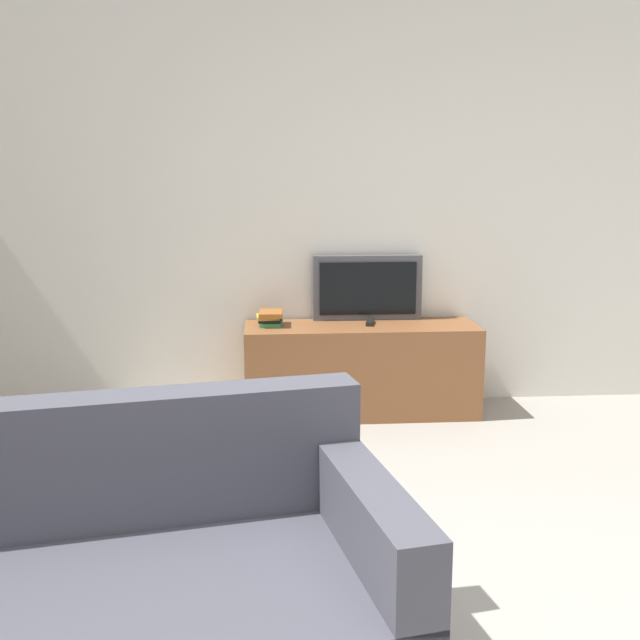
{
  "coord_description": "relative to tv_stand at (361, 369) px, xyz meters",
  "views": [
    {
      "loc": [
        -0.48,
        -1.8,
        1.5
      ],
      "look_at": [
        -0.17,
        2.19,
        0.72
      ],
      "focal_mm": 42.0,
      "sensor_mm": 36.0,
      "label": 1
    }
  ],
  "objects": [
    {
      "name": "wall_back",
      "position": [
        -0.13,
        0.28,
        1.01
      ],
      "size": [
        9.0,
        0.06,
        2.6
      ],
      "color": "silver",
      "rests_on": "ground_plane"
    },
    {
      "name": "tv_stand",
      "position": [
        0.0,
        0.0,
        0.0
      ],
      "size": [
        1.46,
        0.46,
        0.57
      ],
      "color": "brown",
      "rests_on": "ground_plane"
    },
    {
      "name": "television",
      "position": [
        0.06,
        0.19,
        0.49
      ],
      "size": [
        0.7,
        0.09,
        0.42
      ],
      "color": "#4C4C51",
      "rests_on": "tv_stand"
    },
    {
      "name": "couch",
      "position": [
        -1.31,
        -2.69,
        0.0
      ],
      "size": [
        2.25,
        1.24,
        0.84
      ],
      "rotation": [
        0.0,
        0.0,
        0.19
      ],
      "color": "#474751",
      "rests_on": "ground_plane"
    },
    {
      "name": "book_stack",
      "position": [
        -0.57,
        0.03,
        0.33
      ],
      "size": [
        0.17,
        0.21,
        0.09
      ],
      "color": "#2D753D",
      "rests_on": "tv_stand"
    },
    {
      "name": "remote_on_stand",
      "position": [
        0.06,
        0.03,
        0.3
      ],
      "size": [
        0.08,
        0.17,
        0.02
      ],
      "rotation": [
        0.0,
        0.0,
        -0.23
      ],
      "color": "black",
      "rests_on": "tv_stand"
    }
  ]
}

